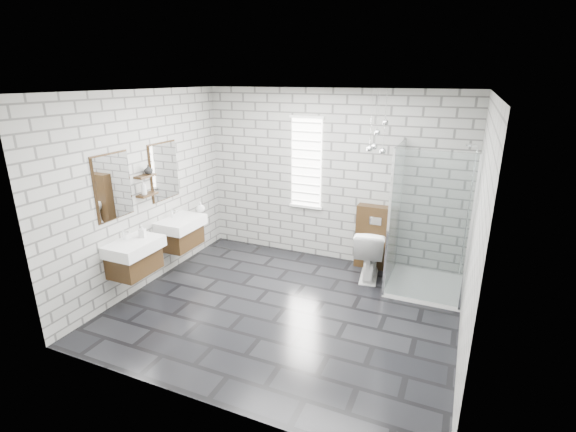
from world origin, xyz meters
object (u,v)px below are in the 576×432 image
Objects in this scene: vanity_left at (132,247)px; vanity_right at (179,224)px; toilet at (370,253)px; cistern_panel at (376,237)px; shower_enclosure at (419,257)px.

vanity_left is 0.97m from vanity_right.
vanity_left is 3.32m from toilet.
vanity_left is 3.53m from cistern_panel.
vanity_left is at bearing 27.27° from toilet.
shower_enclosure is at bearing 27.16° from vanity_left.
shower_enclosure reaches higher than vanity_left.
cistern_panel is 0.88m from shower_enclosure.
vanity_right is at bearing 90.00° from vanity_left.
toilet is (2.70, 1.90, -0.37)m from vanity_left.
vanity_left is 1.00× the size of vanity_right.
toilet is (-0.71, 0.15, -0.12)m from shower_enclosure.
cistern_panel reaches higher than toilet.
toilet is (0.00, -0.37, -0.12)m from cistern_panel.
vanity_right is 3.00m from cistern_panel.
vanity_left is at bearing -139.98° from cistern_panel.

